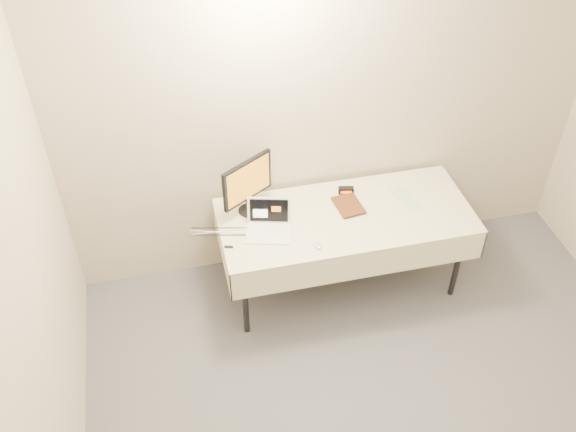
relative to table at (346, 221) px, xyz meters
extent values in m
cube|color=beige|center=(0.00, 0.45, 0.67)|extent=(4.00, 0.10, 2.70)
cylinder|color=black|center=(-0.82, -0.30, -0.33)|extent=(0.04, 0.04, 0.69)
cylinder|color=black|center=(0.82, -0.30, -0.33)|extent=(0.04, 0.04, 0.69)
cylinder|color=black|center=(-0.82, 0.29, -0.33)|extent=(0.04, 0.04, 0.69)
cylinder|color=black|center=(0.82, 0.29, -0.33)|extent=(0.04, 0.04, 0.69)
cube|color=gray|center=(0.00, 0.00, 0.03)|extent=(1.80, 0.75, 0.04)
cube|color=beige|center=(0.00, 0.00, 0.06)|extent=(1.86, 0.81, 0.01)
cube|color=beige|center=(0.00, -0.40, -0.07)|extent=(1.86, 0.01, 0.25)
cube|color=beige|center=(0.00, 0.40, -0.07)|extent=(1.86, 0.01, 0.25)
cube|color=beige|center=(-0.93, 0.00, -0.07)|extent=(0.01, 0.81, 0.25)
cube|color=beige|center=(0.93, 0.00, -0.07)|extent=(0.01, 0.81, 0.25)
cube|color=white|center=(-0.60, -0.08, 0.07)|extent=(0.35, 0.29, 0.02)
cube|color=white|center=(-0.56, 0.05, 0.18)|extent=(0.31, 0.14, 0.20)
cube|color=black|center=(-0.56, 0.05, 0.18)|extent=(0.27, 0.11, 0.17)
cylinder|color=black|center=(-0.69, 0.20, 0.07)|extent=(0.21, 0.21, 0.01)
cube|color=black|center=(-0.69, 0.20, 0.13)|extent=(0.04, 0.04, 0.11)
cube|color=black|center=(-0.69, 0.20, 0.35)|extent=(0.38, 0.26, 0.33)
cube|color=orange|center=(-0.69, 0.20, 0.35)|extent=(0.33, 0.21, 0.29)
imported|color=brown|center=(-0.05, 0.07, 0.19)|extent=(0.19, 0.04, 0.25)
cube|color=black|center=(0.07, 0.25, 0.09)|extent=(0.12, 0.07, 0.05)
cube|color=#FF430C|center=(0.07, 0.22, 0.09)|extent=(0.08, 0.02, 0.02)
ellipsoid|color=silver|center=(-0.29, -0.28, 0.07)|extent=(0.07, 0.09, 0.02)
cube|color=#B3E1B4|center=(0.49, 0.07, 0.06)|extent=(0.19, 0.32, 0.00)
cube|color=black|center=(-0.89, -0.15, 0.07)|extent=(0.06, 0.03, 0.01)
camera|label=1|loc=(-1.21, -3.35, 3.14)|focal=40.00mm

